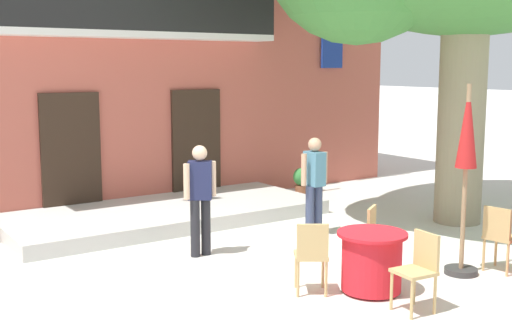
# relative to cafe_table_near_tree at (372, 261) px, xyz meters

# --- Properties ---
(ground_plane) EXTENTS (120.00, 120.00, 0.00)m
(ground_plane) POSITION_rel_cafe_table_near_tree_xyz_m (-0.20, 1.03, -0.39)
(ground_plane) COLOR silver
(building_facade) EXTENTS (13.00, 5.09, 7.50)m
(building_facade) POSITION_rel_cafe_table_near_tree_xyz_m (-0.42, 8.02, 3.36)
(building_facade) COLOR #BC5B4C
(building_facade) RESTS_ON ground
(entrance_step_platform) EXTENTS (5.68, 2.41, 0.25)m
(entrance_step_platform) POSITION_rel_cafe_table_near_tree_xyz_m (-0.42, 4.82, -0.27)
(entrance_step_platform) COLOR silver
(entrance_step_platform) RESTS_ON ground
(cafe_table_near_tree) EXTENTS (0.86, 0.86, 0.76)m
(cafe_table_near_tree) POSITION_rel_cafe_table_near_tree_xyz_m (0.00, 0.00, 0.00)
(cafe_table_near_tree) COLOR red
(cafe_table_near_tree) RESTS_ON ground
(cafe_chair_near_tree_0) EXTENTS (0.55, 0.55, 0.91)m
(cafe_chair_near_tree_0) POSITION_rel_cafe_table_near_tree_xyz_m (-0.67, 0.35, 0.14)
(cafe_chair_near_tree_0) COLOR tan
(cafe_chair_near_tree_0) RESTS_ON ground
(cafe_chair_near_tree_1) EXTENTS (0.44, 0.44, 0.91)m
(cafe_chair_near_tree_1) POSITION_rel_cafe_table_near_tree_xyz_m (0.00, -0.75, 0.14)
(cafe_chair_near_tree_1) COLOR tan
(cafe_chair_near_tree_1) RESTS_ON ground
(cafe_chair_near_tree_2) EXTENTS (0.55, 0.55, 0.91)m
(cafe_chair_near_tree_2) POSITION_rel_cafe_table_near_tree_xyz_m (0.59, 0.47, 0.14)
(cafe_chair_near_tree_2) COLOR tan
(cafe_chair_near_tree_2) RESTS_ON ground
(cafe_chair_middle_0) EXTENTS (0.46, 0.46, 0.91)m
(cafe_chair_middle_0) POSITION_rel_cafe_table_near_tree_xyz_m (1.99, -0.40, 0.14)
(cafe_chair_middle_0) COLOR tan
(cafe_chair_middle_0) RESTS_ON ground
(cafe_umbrella) EXTENTS (0.44, 0.44, 2.55)m
(cafe_umbrella) POSITION_rel_cafe_table_near_tree_xyz_m (1.50, -0.17, 1.27)
(cafe_umbrella) COLOR #997A56
(cafe_umbrella) RESTS_ON ground
(ground_planter_right) EXTENTS (0.33, 0.33, 0.67)m
(ground_planter_right) POSITION_rel_cafe_table_near_tree_xyz_m (2.77, 4.93, -0.02)
(ground_planter_right) COLOR #995638
(ground_planter_right) RESTS_ON ground
(pedestrian_near_entrance) EXTENTS (0.53, 0.38, 1.64)m
(pedestrian_near_entrance) POSITION_rel_cafe_table_near_tree_xyz_m (-0.97, 2.55, 0.53)
(pedestrian_near_entrance) COLOR #232328
(pedestrian_near_entrance) RESTS_ON ground
(pedestrian_mid_plaza) EXTENTS (0.53, 0.34, 1.62)m
(pedestrian_mid_plaza) POSITION_rel_cafe_table_near_tree_xyz_m (1.17, 2.55, 0.52)
(pedestrian_mid_plaza) COLOR #384260
(pedestrian_mid_plaza) RESTS_ON ground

